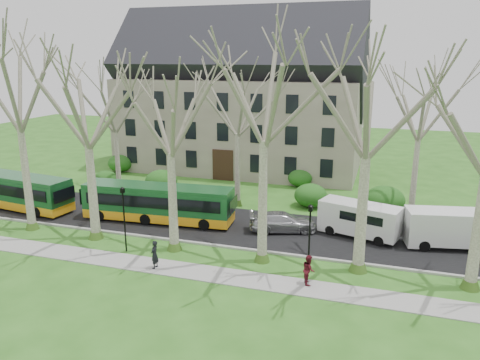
# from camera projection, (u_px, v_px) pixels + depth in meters

# --- Properties ---
(ground) EXTENTS (120.00, 120.00, 0.00)m
(ground) POSITION_uv_depth(u_px,v_px,m) (217.00, 256.00, 29.92)
(ground) COLOR #2D611B
(ground) RESTS_ON ground
(sidewalk) EXTENTS (70.00, 2.00, 0.06)m
(sidewalk) POSITION_uv_depth(u_px,v_px,m) (203.00, 273.00, 27.61)
(sidewalk) COLOR gray
(sidewalk) RESTS_ON ground
(road) EXTENTS (80.00, 8.00, 0.06)m
(road) POSITION_uv_depth(u_px,v_px,m) (243.00, 227.00, 34.97)
(road) COLOR black
(road) RESTS_ON ground
(curb) EXTENTS (80.00, 0.25, 0.14)m
(curb) POSITION_uv_depth(u_px,v_px,m) (225.00, 247.00, 31.28)
(curb) COLOR #A5A39E
(curb) RESTS_ON ground
(building) EXTENTS (26.50, 12.20, 16.00)m
(building) POSITION_uv_depth(u_px,v_px,m) (241.00, 96.00, 51.69)
(building) COLOR gray
(building) RESTS_ON ground
(tree_row_verge) EXTENTS (49.00, 7.00, 14.00)m
(tree_row_verge) POSITION_uv_depth(u_px,v_px,m) (218.00, 148.00, 28.39)
(tree_row_verge) COLOR gray
(tree_row_verge) RESTS_ON ground
(tree_row_far) EXTENTS (33.00, 7.00, 12.00)m
(tree_row_far) POSITION_uv_depth(u_px,v_px,m) (247.00, 136.00, 38.89)
(tree_row_far) COLOR gray
(tree_row_far) RESTS_ON ground
(lamp_row) EXTENTS (36.22, 0.22, 4.30)m
(lamp_row) POSITION_uv_depth(u_px,v_px,m) (211.00, 224.00, 28.33)
(lamp_row) COLOR black
(lamp_row) RESTS_ON ground
(hedges) EXTENTS (30.60, 8.60, 2.00)m
(hedges) POSITION_uv_depth(u_px,v_px,m) (222.00, 181.00, 43.91)
(hedges) COLOR #1E4E16
(hedges) RESTS_ON ground
(bus_lead) EXTENTS (11.89, 3.90, 2.92)m
(bus_lead) POSITION_uv_depth(u_px,v_px,m) (11.00, 190.00, 39.27)
(bus_lead) COLOR #164F24
(bus_lead) RESTS_ON road
(bus_follow) EXTENTS (11.75, 3.22, 2.90)m
(bus_follow) POSITION_uv_depth(u_px,v_px,m) (158.00, 203.00, 35.88)
(bus_follow) COLOR #164F24
(bus_follow) RESTS_ON road
(sedan) EXTENTS (5.22, 3.44, 1.40)m
(sedan) POSITION_uv_depth(u_px,v_px,m) (283.00, 222.00, 33.94)
(sedan) COLOR #A3A3A8
(sedan) RESTS_ON road
(van_a) EXTENTS (5.86, 3.52, 2.41)m
(van_a) POSITION_uv_depth(u_px,v_px,m) (359.00, 220.00, 32.81)
(van_a) COLOR silver
(van_a) RESTS_ON road
(van_b) EXTENTS (6.08, 3.17, 2.53)m
(van_b) POSITION_uv_depth(u_px,v_px,m) (451.00, 229.00, 30.96)
(van_b) COLOR silver
(van_b) RESTS_ON road
(pedestrian_a) EXTENTS (0.43, 0.64, 1.73)m
(pedestrian_a) POSITION_uv_depth(u_px,v_px,m) (154.00, 255.00, 27.96)
(pedestrian_a) COLOR black
(pedestrian_a) RESTS_ON sidewalk
(pedestrian_b) EXTENTS (0.87, 0.98, 1.70)m
(pedestrian_b) POSITION_uv_depth(u_px,v_px,m) (309.00, 269.00, 26.05)
(pedestrian_b) COLOR #5B141F
(pedestrian_b) RESTS_ON sidewalk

